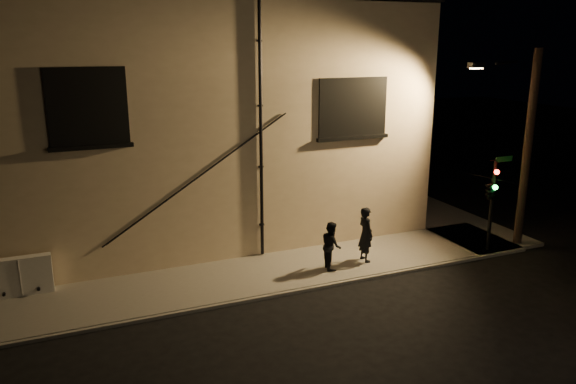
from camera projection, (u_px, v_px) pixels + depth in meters
name	position (u px, v px, depth m)	size (l,w,h in m)	color
ground	(350.00, 282.00, 17.31)	(90.00, 90.00, 0.00)	black
sidewalk	(322.00, 232.00, 21.65)	(21.00, 16.00, 0.12)	slate
building	(182.00, 111.00, 23.01)	(16.20, 12.23, 8.80)	beige
utility_cabinet	(20.00, 276.00, 16.03)	(1.74, 0.29, 1.14)	white
pedestrian_a	(366.00, 234.00, 18.46)	(0.67, 0.44, 1.85)	black
pedestrian_b	(331.00, 245.00, 17.88)	(0.75, 0.59, 1.55)	black
traffic_signal	(491.00, 190.00, 18.91)	(1.35, 1.95, 3.30)	black
streetlamp_pole	(524.00, 145.00, 19.43)	(2.02, 1.39, 6.98)	black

